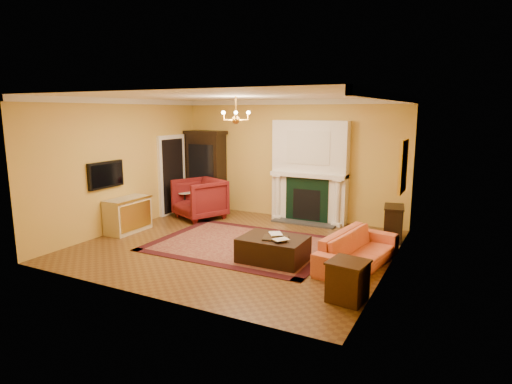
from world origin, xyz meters
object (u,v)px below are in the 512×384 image
Objects in this scene: china_cabinet at (206,172)px; coral_sofa at (358,244)px; leather_ottoman at (273,249)px; pedestal_table at (185,202)px; wingback_armchair at (200,197)px; console_table at (393,224)px; end_table at (348,282)px; commode at (128,215)px.

china_cabinet reaches higher than coral_sofa.
pedestal_table is at bearing 149.14° from leather_ottoman.
leather_ottoman is (3.46, -3.00, -0.81)m from china_cabinet.
wingback_armchair is 1.77× the size of pedestal_table.
pedestal_table is 5.26m from console_table.
wingback_armchair is 1.96× the size of end_table.
leather_ottoman is at bearing -4.23° from commode.
pedestal_table is at bearing 149.21° from end_table.
china_cabinet reaches higher than wingback_armchair.
coral_sofa is (5.23, 0.21, 0.01)m from commode.
commode is at bearing 101.13° from coral_sofa.
commode is at bearing -87.88° from wingback_armchair.
coral_sofa is (4.97, -1.60, 0.03)m from pedestal_table.
china_cabinet reaches higher than console_table.
wingback_armchair reaches higher than end_table.
wingback_armchair is at bearing -63.74° from china_cabinet.
coral_sofa reaches higher than end_table.
china_cabinet is 1.15m from pedestal_table.
pedestal_table is 0.60× the size of commode.
china_cabinet is 3.66× the size of end_table.
wingback_armchair is at bearing 146.85° from end_table.
coral_sofa reaches higher than commode.
end_table is at bearing -162.75° from coral_sofa.
pedestal_table is (-0.07, -0.92, -0.68)m from china_cabinet.
coral_sofa is 1.74× the size of leather_ottoman.
china_cabinet is at bearing 71.62° from coral_sofa.
wingback_armchair is at bearing 67.15° from commode.
pedestal_table is at bearing 81.88° from commode.
coral_sofa is at bearing -107.83° from console_table.
china_cabinet is 5.54m from coral_sofa.
coral_sofa reaches higher than console_table.
end_table is at bearing -100.19° from console_table.
console_table is at bearing 2.81° from pedestal_table.
end_table is (5.12, -4.01, -0.76)m from china_cabinet.
wingback_armchair is at bearing -2.90° from pedestal_table.
china_cabinet is at bearing 83.05° from commode.
console_table is at bearing 20.51° from commode.
console_table is at bearing 28.32° from wingback_armchair.
china_cabinet reaches higher than pedestal_table.
china_cabinet reaches higher than commode.
china_cabinet reaches higher than end_table.
pedestal_table is at bearing -157.99° from wingback_armchair.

